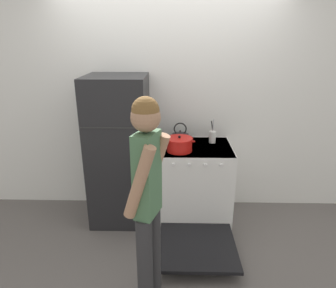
# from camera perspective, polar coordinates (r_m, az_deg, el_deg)

# --- Properties ---
(ground_plane) EXTENTS (14.00, 14.00, 0.00)m
(ground_plane) POSITION_cam_1_polar(r_m,az_deg,el_deg) (3.96, 0.12, -10.89)
(ground_plane) COLOR #5B5654
(wall_back) EXTENTS (10.00, 0.06, 2.55)m
(wall_back) POSITION_cam_1_polar(r_m,az_deg,el_deg) (3.52, 0.15, 7.56)
(wall_back) COLOR silver
(wall_back) RESTS_ON ground_plane
(refrigerator) EXTENTS (0.64, 0.67, 1.65)m
(refrigerator) POSITION_cam_1_polar(r_m,az_deg,el_deg) (3.37, -9.23, -1.30)
(refrigerator) COLOR black
(refrigerator) RESTS_ON ground_plane
(stove_range) EXTENTS (0.79, 1.38, 0.89)m
(stove_range) POSITION_cam_1_polar(r_m,az_deg,el_deg) (3.43, 5.06, -7.72)
(stove_range) COLOR white
(stove_range) RESTS_ON ground_plane
(dutch_oven_pot) EXTENTS (0.32, 0.28, 0.17)m
(dutch_oven_pot) POSITION_cam_1_polar(r_m,az_deg,el_deg) (3.12, 2.17, -0.07)
(dutch_oven_pot) COLOR red
(dutch_oven_pot) RESTS_ON stove_range
(tea_kettle) EXTENTS (0.24, 0.19, 0.23)m
(tea_kettle) POSITION_cam_1_polar(r_m,az_deg,el_deg) (3.38, 2.35, 1.39)
(tea_kettle) COLOR black
(tea_kettle) RESTS_ON stove_range
(utensil_jar) EXTENTS (0.08, 0.08, 0.28)m
(utensil_jar) POSITION_cam_1_polar(r_m,az_deg,el_deg) (3.41, 8.47, 1.48)
(utensil_jar) COLOR silver
(utensil_jar) RESTS_ON stove_range
(person) EXTENTS (0.34, 0.39, 1.66)m
(person) POSITION_cam_1_polar(r_m,az_deg,el_deg) (2.15, -3.89, -10.06)
(person) COLOR #2D2D30
(person) RESTS_ON ground_plane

